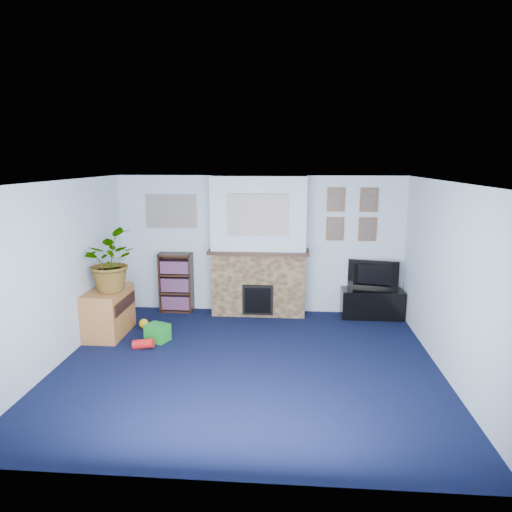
# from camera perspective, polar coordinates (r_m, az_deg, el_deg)

# --- Properties ---
(floor) EXTENTS (5.00, 4.50, 0.01)m
(floor) POSITION_cam_1_polar(r_m,az_deg,el_deg) (6.22, -1.06, -13.41)
(floor) COLOR black
(floor) RESTS_ON ground
(ceiling) EXTENTS (5.00, 4.50, 0.01)m
(ceiling) POSITION_cam_1_polar(r_m,az_deg,el_deg) (5.62, -1.16, 9.26)
(ceiling) COLOR white
(ceiling) RESTS_ON wall_back
(wall_back) EXTENTS (5.00, 0.04, 2.40)m
(wall_back) POSITION_cam_1_polar(r_m,az_deg,el_deg) (8.00, 0.44, 1.41)
(wall_back) COLOR silver
(wall_back) RESTS_ON ground
(wall_front) EXTENTS (5.00, 0.04, 2.40)m
(wall_front) POSITION_cam_1_polar(r_m,az_deg,el_deg) (3.69, -4.53, -11.47)
(wall_front) COLOR silver
(wall_front) RESTS_ON ground
(wall_left) EXTENTS (0.04, 4.50, 2.40)m
(wall_left) POSITION_cam_1_polar(r_m,az_deg,el_deg) (6.53, -23.51, -2.00)
(wall_left) COLOR silver
(wall_left) RESTS_ON ground
(wall_right) EXTENTS (0.04, 4.50, 2.40)m
(wall_right) POSITION_cam_1_polar(r_m,az_deg,el_deg) (6.10, 22.99, -2.90)
(wall_right) COLOR silver
(wall_right) RESTS_ON ground
(chimney_breast) EXTENTS (1.72, 0.50, 2.40)m
(chimney_breast) POSITION_cam_1_polar(r_m,az_deg,el_deg) (7.80, 0.33, 1.02)
(chimney_breast) COLOR brown
(chimney_breast) RESTS_ON ground
(collage_main) EXTENTS (1.00, 0.03, 0.68)m
(collage_main) POSITION_cam_1_polar(r_m,az_deg,el_deg) (7.50, 0.22, 5.19)
(collage_main) COLOR gray
(collage_main) RESTS_ON chimney_breast
(collage_left) EXTENTS (0.90, 0.03, 0.58)m
(collage_left) POSITION_cam_1_polar(r_m,az_deg,el_deg) (8.15, -10.55, 5.53)
(collage_left) COLOR gray
(collage_left) RESTS_ON wall_back
(portrait_tl) EXTENTS (0.30, 0.03, 0.40)m
(portrait_tl) POSITION_cam_1_polar(r_m,az_deg,el_deg) (7.89, 9.97, 6.95)
(portrait_tl) COLOR brown
(portrait_tl) RESTS_ON wall_back
(portrait_tr) EXTENTS (0.30, 0.03, 0.40)m
(portrait_tr) POSITION_cam_1_polar(r_m,az_deg,el_deg) (7.96, 13.94, 6.83)
(portrait_tr) COLOR brown
(portrait_tr) RESTS_ON wall_back
(portrait_bl) EXTENTS (0.30, 0.03, 0.40)m
(portrait_bl) POSITION_cam_1_polar(r_m,az_deg,el_deg) (7.94, 9.84, 3.36)
(portrait_bl) COLOR brown
(portrait_bl) RESTS_ON wall_back
(portrait_br) EXTENTS (0.30, 0.03, 0.40)m
(portrait_br) POSITION_cam_1_polar(r_m,az_deg,el_deg) (8.02, 13.76, 3.27)
(portrait_br) COLOR brown
(portrait_br) RESTS_ON wall_back
(tv_stand) EXTENTS (1.03, 0.43, 0.49)m
(tv_stand) POSITION_cam_1_polar(r_m,az_deg,el_deg) (8.13, 14.24, -5.89)
(tv_stand) COLOR black
(tv_stand) RESTS_ON ground
(television) EXTENTS (0.86, 0.28, 0.49)m
(television) POSITION_cam_1_polar(r_m,az_deg,el_deg) (8.01, 14.40, -2.38)
(television) COLOR black
(television) RESTS_ON tv_stand
(bookshelf) EXTENTS (0.58, 0.28, 1.05)m
(bookshelf) POSITION_cam_1_polar(r_m,az_deg,el_deg) (8.25, -9.92, -3.43)
(bookshelf) COLOR black
(bookshelf) RESTS_ON ground
(sideboard) EXTENTS (0.51, 0.93, 0.72)m
(sideboard) POSITION_cam_1_polar(r_m,az_deg,el_deg) (7.44, -17.92, -6.75)
(sideboard) COLOR #A86936
(sideboard) RESTS_ON ground
(potted_plant) EXTENTS (1.06, 1.08, 0.91)m
(potted_plant) POSITION_cam_1_polar(r_m,az_deg,el_deg) (7.17, -18.12, -0.62)
(potted_plant) COLOR #26661E
(potted_plant) RESTS_ON sideboard
(mantel_clock) EXTENTS (0.09, 0.06, 0.13)m
(mantel_clock) POSITION_cam_1_polar(r_m,az_deg,el_deg) (7.76, -0.51, 1.23)
(mantel_clock) COLOR gold
(mantel_clock) RESTS_ON chimney_breast
(mantel_candle) EXTENTS (0.05, 0.05, 0.17)m
(mantel_candle) POSITION_cam_1_polar(r_m,az_deg,el_deg) (7.73, 2.27, 1.26)
(mantel_candle) COLOR #B2BFC6
(mantel_candle) RESTS_ON chimney_breast
(mantel_teddy) EXTENTS (0.13, 0.13, 0.13)m
(mantel_teddy) POSITION_cam_1_polar(r_m,az_deg,el_deg) (7.81, -3.88, 1.24)
(mantel_teddy) COLOR gray
(mantel_teddy) RESTS_ON chimney_breast
(mantel_can) EXTENTS (0.06, 0.06, 0.12)m
(mantel_can) POSITION_cam_1_polar(r_m,az_deg,el_deg) (7.73, 6.08, 1.06)
(mantel_can) COLOR yellow
(mantel_can) RESTS_ON chimney_breast
(green_crate) EXTENTS (0.39, 0.36, 0.26)m
(green_crate) POSITION_cam_1_polar(r_m,az_deg,el_deg) (7.07, -12.21, -9.25)
(green_crate) COLOR #198C26
(green_crate) RESTS_ON ground
(toy_ball) EXTENTS (0.15, 0.15, 0.15)m
(toy_ball) POSITION_cam_1_polar(r_m,az_deg,el_deg) (7.63, -13.85, -8.12)
(toy_ball) COLOR yellow
(toy_ball) RESTS_ON ground
(toy_block) EXTENTS (0.21, 0.21, 0.20)m
(toy_block) POSITION_cam_1_polar(r_m,az_deg,el_deg) (7.34, -18.11, -9.03)
(toy_block) COLOR yellow
(toy_block) RESTS_ON ground
(toy_tube) EXTENTS (0.31, 0.14, 0.18)m
(toy_tube) POSITION_cam_1_polar(r_m,az_deg,el_deg) (6.86, -13.90, -10.62)
(toy_tube) COLOR red
(toy_tube) RESTS_ON ground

